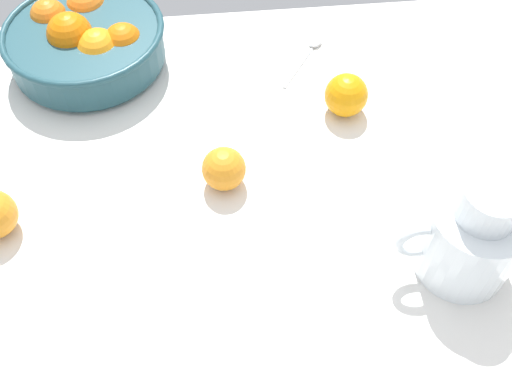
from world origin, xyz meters
The scene contains 6 objects.
ground_plane centered at (0.00, 0.00, -1.50)cm, with size 137.28×107.16×3.00cm, color white.
fruit_bowl centered at (-27.86, 41.81, 4.77)cm, with size 28.20×28.20×11.00cm.
juice_pitcher centered at (25.86, -5.89, 6.23)cm, with size 16.97×12.88×17.80cm.
loose_orange_2 centered at (-5.75, 11.83, 3.36)cm, with size 6.71×6.71×6.71cm, color orange.
loose_orange_3 centered at (15.49, 25.15, 3.61)cm, with size 7.22×7.22×7.22cm, color orange.
spoon centered at (11.59, 39.83, 0.43)cm, with size 9.44×13.26×1.00cm.
Camera 1 is at (-6.72, -45.26, 74.53)cm, focal length 42.46 mm.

